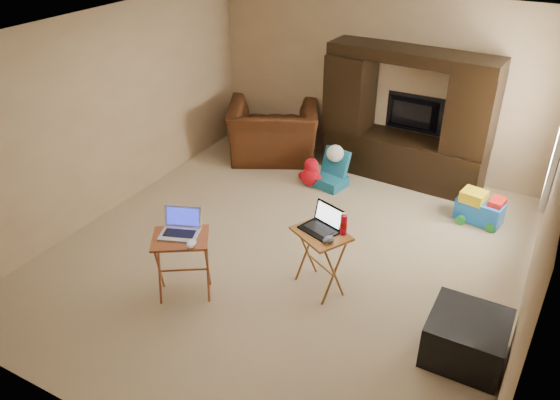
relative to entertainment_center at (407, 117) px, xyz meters
The scene contains 20 objects.
floor 2.66m from the entertainment_center, 102.73° to the right, with size 5.50×5.50×0.00m, color tan.
ceiling 2.95m from the entertainment_center, 102.73° to the right, with size 5.50×5.50×0.00m, color silver.
wall_back 0.71m from the entertainment_center, 150.30° to the left, with size 5.00×5.00×0.00m, color tan.
wall_front 5.23m from the entertainment_center, 96.06° to the right, with size 5.00×5.00×0.00m, color tan.
wall_left 3.92m from the entertainment_center, 141.39° to the right, with size 5.50×5.50×0.00m, color tan.
wall_right 3.14m from the entertainment_center, 51.33° to the right, with size 5.50×5.50×0.00m, color tan.
entertainment_center is the anchor object (origin of this frame).
television 0.23m from the entertainment_center, 90.00° to the left, with size 0.94×0.12×0.54m, color black.
recliner 2.02m from the entertainment_center, behind, with size 1.32×1.15×0.86m, color #48250F.
child_rocker 1.26m from the entertainment_center, 136.18° to the right, with size 0.39×0.45×0.52m, color #16607D, non-canonical shape.
plush_toy 1.51m from the entertainment_center, 141.61° to the right, with size 0.37×0.31×0.41m, color red, non-canonical shape.
push_toy 1.60m from the entertainment_center, 29.73° to the right, with size 0.57×0.40×0.42m, color blue, non-canonical shape.
ottoman 3.56m from the entertainment_center, 62.96° to the right, with size 0.67×0.67×0.43m, color black.
tray_table_left 3.82m from the entertainment_center, 107.51° to the right, with size 0.55×0.44×0.71m, color #9D4E26.
tray_table_right 2.91m from the entertainment_center, 89.34° to the right, with size 0.53×0.43×0.69m, color #A76028.
laptop_left 3.76m from the entertainment_center, 108.08° to the right, with size 0.37×0.30×0.24m, color #B4B4B9.
laptop_right 2.83m from the entertainment_center, 90.15° to the right, with size 0.36×0.30×0.24m, color black.
mouse_left 3.80m from the entertainment_center, 104.45° to the right, with size 0.09×0.14×0.06m, color white.
mouse_right 2.98m from the entertainment_center, 86.86° to the right, with size 0.09×0.14×0.06m, color #424247.
water_bottle 2.78m from the entertainment_center, 85.19° to the right, with size 0.07×0.07×0.21m, color red.
Camera 1 is at (2.38, -4.60, 3.69)m, focal length 35.00 mm.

